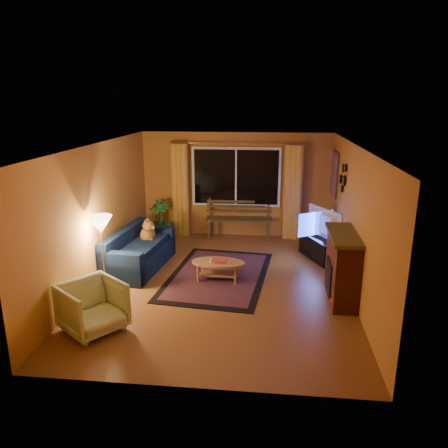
# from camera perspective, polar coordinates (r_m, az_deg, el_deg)

# --- Properties ---
(floor) EXTENTS (4.50, 6.00, 0.02)m
(floor) POSITION_cam_1_polar(r_m,az_deg,el_deg) (8.05, -0.23, -7.87)
(floor) COLOR brown
(floor) RESTS_ON ground
(ceiling) EXTENTS (4.50, 6.00, 0.02)m
(ceiling) POSITION_cam_1_polar(r_m,az_deg,el_deg) (7.39, -0.25, 10.29)
(ceiling) COLOR white
(ceiling) RESTS_ON ground
(wall_back) EXTENTS (4.50, 0.02, 2.50)m
(wall_back) POSITION_cam_1_polar(r_m,az_deg,el_deg) (10.54, 1.59, 5.12)
(wall_back) COLOR #BF7A31
(wall_back) RESTS_ON ground
(wall_left) EXTENTS (0.02, 6.00, 2.50)m
(wall_left) POSITION_cam_1_polar(r_m,az_deg,el_deg) (8.18, -16.18, 1.24)
(wall_left) COLOR #BF7A31
(wall_left) RESTS_ON ground
(wall_right) EXTENTS (0.02, 6.00, 2.50)m
(wall_right) POSITION_cam_1_polar(r_m,az_deg,el_deg) (7.71, 16.69, 0.31)
(wall_right) COLOR #BF7A31
(wall_right) RESTS_ON ground
(window) EXTENTS (2.00, 0.02, 1.30)m
(window) POSITION_cam_1_polar(r_m,az_deg,el_deg) (10.44, 1.57, 6.13)
(window) COLOR black
(window) RESTS_ON wall_back
(curtain_rod) EXTENTS (3.20, 0.03, 0.03)m
(curtain_rod) POSITION_cam_1_polar(r_m,az_deg,el_deg) (10.29, 1.58, 10.48)
(curtain_rod) COLOR #BF8C3F
(curtain_rod) RESTS_ON wall_back
(curtain_left) EXTENTS (0.36, 0.36, 2.24)m
(curtain_left) POSITION_cam_1_polar(r_m,az_deg,el_deg) (10.63, -5.77, 4.42)
(curtain_left) COLOR gold
(curtain_left) RESTS_ON ground
(curtain_right) EXTENTS (0.36, 0.36, 2.24)m
(curtain_right) POSITION_cam_1_polar(r_m,az_deg,el_deg) (10.42, 8.96, 4.07)
(curtain_right) COLOR gold
(curtain_right) RESTS_ON ground
(bench) EXTENTS (1.60, 0.55, 0.47)m
(bench) POSITION_cam_1_polar(r_m,az_deg,el_deg) (10.53, 1.95, -0.59)
(bench) COLOR #423416
(bench) RESTS_ON ground
(potted_plant) EXTENTS (0.67, 0.67, 0.94)m
(potted_plant) POSITION_cam_1_polar(r_m,az_deg,el_deg) (10.52, -8.36, 0.55)
(potted_plant) COLOR #235B1E
(potted_plant) RESTS_ON ground
(sofa) EXTENTS (1.03, 2.00, 0.78)m
(sofa) POSITION_cam_1_polar(r_m,az_deg,el_deg) (8.79, -10.96, -3.25)
(sofa) COLOR black
(sofa) RESTS_ON ground
(dog) EXTENTS (0.40, 0.50, 0.49)m
(dog) POSITION_cam_1_polar(r_m,az_deg,el_deg) (9.10, -9.95, -0.94)
(dog) COLOR #9E6828
(dog) RESTS_ON sofa
(armchair) EXTENTS (1.07, 1.08, 0.82)m
(armchair) POSITION_cam_1_polar(r_m,az_deg,el_deg) (6.64, -16.84, -10.05)
(armchair) COLOR #C1D290
(armchair) RESTS_ON ground
(floor_lamp) EXTENTS (0.30, 0.30, 1.35)m
(floor_lamp) POSITION_cam_1_polar(r_m,az_deg,el_deg) (7.78, -15.52, -3.90)
(floor_lamp) COLOR #BF8C3F
(floor_lamp) RESTS_ON ground
(rug) EXTENTS (2.05, 2.96, 0.02)m
(rug) POSITION_cam_1_polar(r_m,az_deg,el_deg) (8.38, -0.77, -6.71)
(rug) COLOR maroon
(rug) RESTS_ON ground
(coffee_table) EXTENTS (1.05, 1.05, 0.36)m
(coffee_table) POSITION_cam_1_polar(r_m,az_deg,el_deg) (8.14, -0.76, -6.12)
(coffee_table) COLOR #B37746
(coffee_table) RESTS_ON ground
(tv_console) EXTENTS (0.77, 1.16, 0.46)m
(tv_console) POSITION_cam_1_polar(r_m,az_deg,el_deg) (9.38, 12.31, -3.10)
(tv_console) COLOR black
(tv_console) RESTS_ON ground
(television) EXTENTS (0.67, 0.98, 0.61)m
(television) POSITION_cam_1_polar(r_m,az_deg,el_deg) (9.22, 12.50, 0.05)
(television) COLOR black
(television) RESTS_ON tv_console
(fireplace) EXTENTS (0.40, 1.20, 1.10)m
(fireplace) POSITION_cam_1_polar(r_m,az_deg,el_deg) (7.52, 15.21, -5.61)
(fireplace) COLOR maroon
(fireplace) RESTS_ON ground
(mirror_cluster) EXTENTS (0.06, 0.60, 0.56)m
(mirror_cluster) POSITION_cam_1_polar(r_m,az_deg,el_deg) (8.84, 15.20, 6.05)
(mirror_cluster) COLOR black
(mirror_cluster) RESTS_ON wall_right
(painting) EXTENTS (0.04, 0.76, 0.96)m
(painting) POSITION_cam_1_polar(r_m,az_deg,el_deg) (9.99, 14.22, 6.35)
(painting) COLOR #C94B18
(painting) RESTS_ON wall_right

